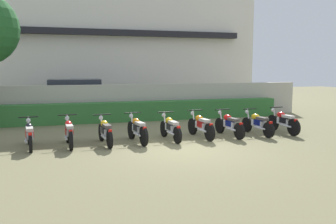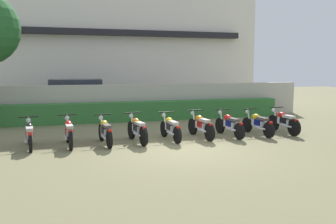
{
  "view_description": "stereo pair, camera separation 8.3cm",
  "coord_description": "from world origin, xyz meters",
  "px_view_note": "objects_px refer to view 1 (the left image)",
  "views": [
    {
      "loc": [
        -3.63,
        -10.21,
        2.51
      ],
      "look_at": [
        0.0,
        1.86,
        0.95
      ],
      "focal_mm": 38.55,
      "sensor_mm": 36.0,
      "label": 1
    },
    {
      "loc": [
        -3.55,
        -10.23,
        2.51
      ],
      "look_at": [
        0.0,
        1.86,
        0.95
      ],
      "focal_mm": 38.55,
      "sensor_mm": 36.0,
      "label": 2
    }
  ],
  "objects_px": {
    "motorcycle_in_row_1": "(69,132)",
    "motorcycle_in_row_7": "(257,123)",
    "motorcycle_in_row_6": "(229,124)",
    "motorcycle_in_row_8": "(283,121)",
    "motorcycle_in_row_3": "(137,129)",
    "motorcycle_in_row_4": "(170,128)",
    "motorcycle_in_row_2": "(105,131)",
    "motorcycle_in_row_5": "(201,125)",
    "parked_car": "(78,97)",
    "motorcycle_in_row_0": "(29,134)"
  },
  "relations": [
    {
      "from": "motorcycle_in_row_1",
      "to": "motorcycle_in_row_7",
      "type": "height_order",
      "value": "motorcycle_in_row_1"
    },
    {
      "from": "motorcycle_in_row_6",
      "to": "motorcycle_in_row_7",
      "type": "relative_size",
      "value": 1.02
    },
    {
      "from": "motorcycle_in_row_6",
      "to": "motorcycle_in_row_8",
      "type": "distance_m",
      "value": 2.25
    },
    {
      "from": "motorcycle_in_row_3",
      "to": "motorcycle_in_row_4",
      "type": "relative_size",
      "value": 1.01
    },
    {
      "from": "motorcycle_in_row_2",
      "to": "motorcycle_in_row_8",
      "type": "height_order",
      "value": "motorcycle_in_row_8"
    },
    {
      "from": "motorcycle_in_row_4",
      "to": "motorcycle_in_row_6",
      "type": "xyz_separation_m",
      "value": [
        2.26,
        0.04,
        0.01
      ]
    },
    {
      "from": "motorcycle_in_row_2",
      "to": "motorcycle_in_row_7",
      "type": "xyz_separation_m",
      "value": [
        5.67,
        0.1,
        -0.0
      ]
    },
    {
      "from": "motorcycle_in_row_7",
      "to": "motorcycle_in_row_4",
      "type": "bearing_deg",
      "value": 83.7
    },
    {
      "from": "motorcycle_in_row_2",
      "to": "motorcycle_in_row_8",
      "type": "xyz_separation_m",
      "value": [
        6.78,
        0.1,
        0.01
      ]
    },
    {
      "from": "motorcycle_in_row_5",
      "to": "motorcycle_in_row_6",
      "type": "distance_m",
      "value": 1.1
    },
    {
      "from": "motorcycle_in_row_1",
      "to": "motorcycle_in_row_2",
      "type": "xyz_separation_m",
      "value": [
        1.14,
        -0.08,
        -0.02
      ]
    },
    {
      "from": "motorcycle_in_row_5",
      "to": "motorcycle_in_row_8",
      "type": "xyz_separation_m",
      "value": [
        3.36,
        -0.07,
        0.01
      ]
    },
    {
      "from": "motorcycle_in_row_4",
      "to": "motorcycle_in_row_2",
      "type": "bearing_deg",
      "value": 88.08
    },
    {
      "from": "motorcycle_in_row_3",
      "to": "motorcycle_in_row_8",
      "type": "distance_m",
      "value": 5.7
    },
    {
      "from": "motorcycle_in_row_5",
      "to": "parked_car",
      "type": "bearing_deg",
      "value": 19.67
    },
    {
      "from": "motorcycle_in_row_5",
      "to": "motorcycle_in_row_2",
      "type": "bearing_deg",
      "value": 86.72
    },
    {
      "from": "motorcycle_in_row_1",
      "to": "motorcycle_in_row_3",
      "type": "xyz_separation_m",
      "value": [
        2.21,
        -0.05,
        -0.0
      ]
    },
    {
      "from": "motorcycle_in_row_0",
      "to": "motorcycle_in_row_5",
      "type": "xyz_separation_m",
      "value": [
        5.74,
        0.03,
        0.01
      ]
    },
    {
      "from": "motorcycle_in_row_3",
      "to": "motorcycle_in_row_6",
      "type": "relative_size",
      "value": 0.97
    },
    {
      "from": "motorcycle_in_row_3",
      "to": "motorcycle_in_row_4",
      "type": "distance_m",
      "value": 1.19
    },
    {
      "from": "motorcycle_in_row_1",
      "to": "motorcycle_in_row_3",
      "type": "relative_size",
      "value": 0.99
    },
    {
      "from": "motorcycle_in_row_6",
      "to": "motorcycle_in_row_0",
      "type": "bearing_deg",
      "value": 84.48
    },
    {
      "from": "motorcycle_in_row_0",
      "to": "motorcycle_in_row_2",
      "type": "distance_m",
      "value": 2.33
    },
    {
      "from": "motorcycle_in_row_2",
      "to": "motorcycle_in_row_5",
      "type": "distance_m",
      "value": 3.42
    },
    {
      "from": "motorcycle_in_row_7",
      "to": "motorcycle_in_row_8",
      "type": "distance_m",
      "value": 1.11
    },
    {
      "from": "motorcycle_in_row_3",
      "to": "motorcycle_in_row_6",
      "type": "bearing_deg",
      "value": -95.56
    },
    {
      "from": "motorcycle_in_row_3",
      "to": "motorcycle_in_row_8",
      "type": "relative_size",
      "value": 1.03
    },
    {
      "from": "parked_car",
      "to": "motorcycle_in_row_3",
      "type": "relative_size",
      "value": 2.41
    },
    {
      "from": "motorcycle_in_row_1",
      "to": "motorcycle_in_row_7",
      "type": "xyz_separation_m",
      "value": [
        6.8,
        0.02,
        -0.02
      ]
    },
    {
      "from": "motorcycle_in_row_8",
      "to": "motorcycle_in_row_3",
      "type": "bearing_deg",
      "value": 85.69
    },
    {
      "from": "motorcycle_in_row_4",
      "to": "motorcycle_in_row_5",
      "type": "distance_m",
      "value": 1.16
    },
    {
      "from": "motorcycle_in_row_1",
      "to": "motorcycle_in_row_6",
      "type": "xyz_separation_m",
      "value": [
        5.66,
        0.05,
        -0.01
      ]
    },
    {
      "from": "parked_car",
      "to": "motorcycle_in_row_8",
      "type": "xyz_separation_m",
      "value": [
        7.23,
        -8.1,
        -0.48
      ]
    },
    {
      "from": "parked_car",
      "to": "motorcycle_in_row_0",
      "type": "bearing_deg",
      "value": -101.73
    },
    {
      "from": "motorcycle_in_row_2",
      "to": "motorcycle_in_row_6",
      "type": "distance_m",
      "value": 4.52
    },
    {
      "from": "motorcycle_in_row_4",
      "to": "motorcycle_in_row_8",
      "type": "height_order",
      "value": "motorcycle_in_row_8"
    },
    {
      "from": "motorcycle_in_row_4",
      "to": "motorcycle_in_row_8",
      "type": "relative_size",
      "value": 1.01
    },
    {
      "from": "parked_car",
      "to": "motorcycle_in_row_5",
      "type": "xyz_separation_m",
      "value": [
        3.87,
        -8.03,
        -0.48
      ]
    },
    {
      "from": "motorcycle_in_row_7",
      "to": "motorcycle_in_row_6",
      "type": "bearing_deg",
      "value": 81.93
    },
    {
      "from": "motorcycle_in_row_2",
      "to": "motorcycle_in_row_3",
      "type": "bearing_deg",
      "value": -93.67
    },
    {
      "from": "motorcycle_in_row_1",
      "to": "motorcycle_in_row_2",
      "type": "bearing_deg",
      "value": -96.93
    },
    {
      "from": "parked_car",
      "to": "motorcycle_in_row_7",
      "type": "bearing_deg",
      "value": -51.58
    },
    {
      "from": "parked_car",
      "to": "motorcycle_in_row_3",
      "type": "xyz_separation_m",
      "value": [
        1.53,
        -8.17,
        -0.48
      ]
    },
    {
      "from": "motorcycle_in_row_1",
      "to": "motorcycle_in_row_4",
      "type": "xyz_separation_m",
      "value": [
        3.4,
        0.02,
        -0.02
      ]
    },
    {
      "from": "motorcycle_in_row_5",
      "to": "motorcycle_in_row_8",
      "type": "height_order",
      "value": "motorcycle_in_row_8"
    },
    {
      "from": "motorcycle_in_row_3",
      "to": "motorcycle_in_row_7",
      "type": "relative_size",
      "value": 0.99
    },
    {
      "from": "motorcycle_in_row_6",
      "to": "parked_car",
      "type": "bearing_deg",
      "value": 26.24
    },
    {
      "from": "parked_car",
      "to": "motorcycle_in_row_4",
      "type": "distance_m",
      "value": 8.56
    },
    {
      "from": "parked_car",
      "to": "motorcycle_in_row_7",
      "type": "height_order",
      "value": "parked_car"
    },
    {
      "from": "motorcycle_in_row_7",
      "to": "parked_car",
      "type": "bearing_deg",
      "value": 30.74
    }
  ]
}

